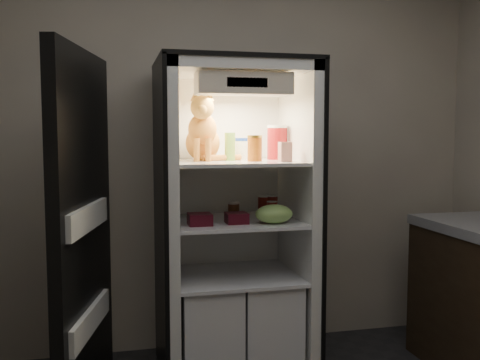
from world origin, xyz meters
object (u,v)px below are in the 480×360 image
at_px(parmesan_shaker, 230,147).
at_px(soda_can_c, 272,211).
at_px(cream_carton, 285,152).
at_px(grape_bag, 274,214).
at_px(soda_can_b, 272,206).
at_px(soda_can_a, 263,207).
at_px(tabby_cat, 203,135).
at_px(pepper_jar, 277,142).
at_px(salsa_jar, 255,148).
at_px(berry_box_left, 200,219).
at_px(berry_box_right, 237,218).
at_px(refrigerator, 233,242).
at_px(mayo_tub, 243,149).
at_px(condiment_jar, 234,210).

xyz_separation_m(parmesan_shaker, soda_can_c, (0.23, -0.13, -0.38)).
height_order(cream_carton, grape_bag, cream_carton).
bearing_deg(soda_can_b, grape_bag, -103.80).
bearing_deg(soda_can_a, parmesan_shaker, -174.77).
relative_size(tabby_cat, pepper_jar, 1.95).
xyz_separation_m(salsa_jar, berry_box_left, (-0.33, -0.07, -0.39)).
bearing_deg(grape_bag, soda_can_a, 88.77).
xyz_separation_m(soda_can_a, soda_can_c, (0.01, -0.14, -0.01)).
xyz_separation_m(parmesan_shaker, berry_box_left, (-0.21, -0.17, -0.40)).
bearing_deg(cream_carton, parmesan_shaker, 145.60).
relative_size(berry_box_left, berry_box_right, 1.07).
height_order(refrigerator, mayo_tub, refrigerator).
xyz_separation_m(refrigerator, pepper_jar, (0.29, 0.05, 0.60)).
relative_size(tabby_cat, berry_box_right, 3.40).
bearing_deg(parmesan_shaker, berry_box_right, -89.01).
xyz_separation_m(refrigerator, soda_can_b, (0.24, -0.01, 0.21)).
relative_size(refrigerator, berry_box_right, 15.52).
height_order(refrigerator, berry_box_left, refrigerator).
bearing_deg(parmesan_shaker, pepper_jar, 12.72).
height_order(condiment_jar, berry_box_right, condiment_jar).
bearing_deg(berry_box_right, grape_bag, -14.78).
distance_m(tabby_cat, mayo_tub, 0.27).
distance_m(refrigerator, salsa_jar, 0.60).
relative_size(cream_carton, condiment_jar, 1.15).
xyz_separation_m(mayo_tub, pepper_jar, (0.22, -0.01, 0.04)).
bearing_deg(condiment_jar, soda_can_b, -3.20).
bearing_deg(condiment_jar, berry_box_right, -97.50).
height_order(parmesan_shaker, condiment_jar, parmesan_shaker).
xyz_separation_m(pepper_jar, soda_can_b, (-0.05, -0.06, -0.39)).
bearing_deg(salsa_jar, pepper_jar, 42.97).
xyz_separation_m(soda_can_a, grape_bag, (-0.01, -0.24, -0.01)).
bearing_deg(condiment_jar, refrigerator, -177.15).
relative_size(tabby_cat, grape_bag, 1.90).
distance_m(mayo_tub, cream_carton, 0.33).
bearing_deg(mayo_tub, salsa_jar, -82.88).
bearing_deg(grape_bag, refrigerator, 128.03).
bearing_deg(mayo_tub, tabby_cat, -171.10).
relative_size(mayo_tub, berry_box_left, 1.03).
height_order(pepper_jar, soda_can_c, pepper_jar).
relative_size(mayo_tub, condiment_jar, 1.37).
xyz_separation_m(salsa_jar, cream_carton, (0.16, -0.09, -0.02)).
height_order(refrigerator, soda_can_c, refrigerator).
relative_size(refrigerator, cream_carton, 16.74).
distance_m(refrigerator, condiment_jar, 0.20).
xyz_separation_m(soda_can_a, condiment_jar, (-0.19, 0.00, -0.02)).
bearing_deg(grape_bag, pepper_jar, 69.83).
height_order(parmesan_shaker, salsa_jar, parmesan_shaker).
bearing_deg(cream_carton, grape_bag, -160.35).
bearing_deg(parmesan_shaker, tabby_cat, 163.60).
height_order(salsa_jar, berry_box_left, salsa_jar).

